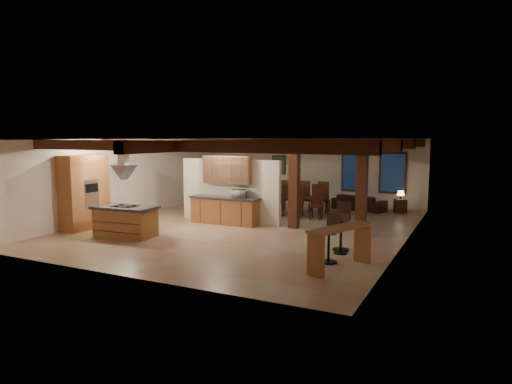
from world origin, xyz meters
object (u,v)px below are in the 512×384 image
dining_table (301,206)px  bar_counter (341,241)px  sofa (359,202)px  kitchen_island (125,221)px

dining_table → bar_counter: bar_counter is taller
dining_table → bar_counter: bearing=-70.3°
sofa → bar_counter: bearing=114.9°
dining_table → kitchen_island: bearing=-127.6°
dining_table → sofa: (1.72, 2.10, -0.03)m
bar_counter → kitchen_island: bearing=175.9°
dining_table → sofa: size_ratio=0.91×
kitchen_island → bar_counter: 6.76m
dining_table → bar_counter: 7.24m
kitchen_island → sofa: bearing=57.5°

